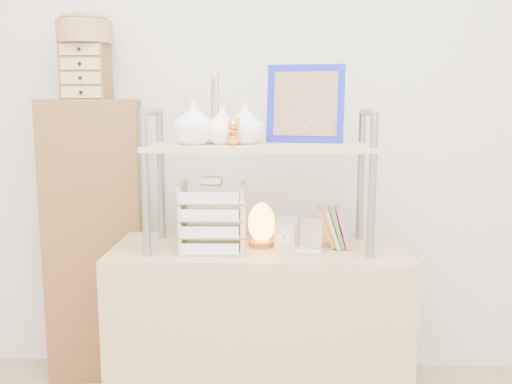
{
  "coord_description": "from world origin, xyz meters",
  "views": [
    {
      "loc": [
        0.07,
        -1.08,
        1.35
      ],
      "look_at": [
        -0.01,
        1.2,
        0.98
      ],
      "focal_mm": 40.0,
      "sensor_mm": 36.0,
      "label": 1
    }
  ],
  "objects_px": {
    "cabinet": "(95,241)",
    "desk": "(259,333)",
    "letter_tray": "(212,221)",
    "salt_lamp": "(261,224)"
  },
  "relations": [
    {
      "from": "cabinet",
      "to": "letter_tray",
      "type": "bearing_deg",
      "value": -41.77
    },
    {
      "from": "letter_tray",
      "to": "desk",
      "type": "bearing_deg",
      "value": 17.55
    },
    {
      "from": "desk",
      "to": "salt_lamp",
      "type": "relative_size",
      "value": 6.57
    },
    {
      "from": "letter_tray",
      "to": "salt_lamp",
      "type": "height_order",
      "value": "letter_tray"
    },
    {
      "from": "cabinet",
      "to": "desk",
      "type": "bearing_deg",
      "value": -31.77
    },
    {
      "from": "cabinet",
      "to": "salt_lamp",
      "type": "xyz_separation_m",
      "value": [
        0.81,
        -0.36,
        0.17
      ]
    },
    {
      "from": "letter_tray",
      "to": "salt_lamp",
      "type": "distance_m",
      "value": 0.21
    },
    {
      "from": "cabinet",
      "to": "salt_lamp",
      "type": "relative_size",
      "value": 7.39
    },
    {
      "from": "letter_tray",
      "to": "salt_lamp",
      "type": "bearing_deg",
      "value": 19.0
    },
    {
      "from": "letter_tray",
      "to": "salt_lamp",
      "type": "relative_size",
      "value": 1.62
    }
  ]
}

